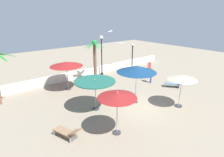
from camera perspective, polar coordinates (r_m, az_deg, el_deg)
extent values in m
plane|color=gray|center=(14.33, 7.62, -8.39)|extent=(56.00, 56.00, 0.00)
cube|color=silver|center=(20.52, -9.80, 1.43)|extent=(25.20, 0.30, 0.86)
cylinder|color=#333338|center=(13.75, -5.06, -9.36)|extent=(0.51, 0.51, 0.08)
cylinder|color=#A5A5AD|center=(13.27, -5.20, -5.30)|extent=(0.05, 0.05, 2.22)
cylinder|color=#1E594C|center=(12.86, -5.34, -0.87)|extent=(2.91, 2.91, 0.06)
sphere|color=#99999E|center=(12.82, -5.36, -0.40)|extent=(0.08, 0.08, 0.08)
cylinder|color=#333338|center=(14.99, 20.01, -8.00)|extent=(0.54, 0.54, 0.08)
cylinder|color=#A5A5AD|center=(14.55, 20.49, -4.22)|extent=(0.05, 0.05, 2.23)
cone|color=#B7AD93|center=(14.13, 21.06, 0.38)|extent=(2.13, 2.13, 0.33)
sphere|color=#99999E|center=(14.07, 21.15, 1.08)|extent=(0.08, 0.08, 0.08)
cylinder|color=#333338|center=(17.65, -13.45, -3.15)|extent=(0.54, 0.54, 0.08)
cylinder|color=#A5A5AD|center=(17.27, -13.74, 0.26)|extent=(0.05, 0.05, 2.31)
cone|color=maroon|center=(16.90, -14.08, 4.44)|extent=(2.94, 2.94, 0.40)
sphere|color=#99999E|center=(16.85, -14.14, 5.13)|extent=(0.08, 0.08, 0.08)
cylinder|color=#333338|center=(14.84, 7.21, -7.18)|extent=(0.42, 0.42, 0.08)
cylinder|color=#A5A5AD|center=(14.33, 7.42, -2.71)|extent=(0.05, 0.05, 2.57)
cone|color=navy|center=(13.85, 7.68, 2.99)|extent=(3.03, 3.03, 0.50)
sphere|color=#99999E|center=(13.79, 7.72, 3.98)|extent=(0.08, 0.08, 0.08)
cylinder|color=#333338|center=(11.24, 1.52, -16.51)|extent=(0.48, 0.48, 0.08)
cylinder|color=#A5A5AD|center=(10.61, 1.57, -11.50)|extent=(0.05, 0.05, 2.36)
cone|color=maroon|center=(10.02, 1.64, -5.18)|extent=(2.22, 2.22, 0.31)
sphere|color=#99999E|center=(9.95, 1.65, -4.28)|extent=(0.08, 0.08, 0.08)
cylinder|color=brown|center=(18.01, -5.31, 4.59)|extent=(0.31, 0.31, 4.15)
sphere|color=#218535|center=(17.60, -5.52, 11.14)|extent=(0.49, 0.49, 0.49)
ellipsoid|color=#218535|center=(17.91, -4.04, 10.51)|extent=(0.96, 0.23, 0.56)
ellipsoid|color=#218535|center=(18.15, -5.29, 10.60)|extent=(0.77, 0.85, 0.56)
ellipsoid|color=#218535|center=(17.94, -6.90, 10.44)|extent=(0.54, 0.96, 0.56)
ellipsoid|color=#218535|center=(17.58, -7.22, 10.25)|extent=(0.94, 0.61, 0.56)
ellipsoid|color=#218535|center=(17.24, -6.64, 10.09)|extent=(0.97, 0.46, 0.56)
ellipsoid|color=#218535|center=(17.17, -4.70, 10.12)|extent=(0.32, 0.97, 0.56)
ellipsoid|color=#218535|center=(17.55, -3.77, 10.34)|extent=(0.83, 0.80, 0.56)
ellipsoid|color=#217624|center=(15.99, -30.19, 6.54)|extent=(1.37, 0.34, 0.61)
ellipsoid|color=#217624|center=(16.46, -31.58, 6.59)|extent=(0.92, 1.24, 0.61)
ellipsoid|color=#217624|center=(15.21, -31.34, 5.81)|extent=(0.70, 1.33, 0.61)
cylinder|color=black|center=(21.72, 6.15, 1.70)|extent=(0.28, 0.28, 0.20)
cylinder|color=black|center=(21.32, 6.30, 5.64)|extent=(0.12, 0.12, 3.27)
cylinder|color=black|center=(20.99, 6.46, 9.97)|extent=(0.22, 0.22, 0.06)
sphere|color=white|center=(20.97, 6.48, 10.37)|extent=(0.30, 0.30, 0.30)
cylinder|color=black|center=(21.41, -3.13, 1.52)|extent=(0.28, 0.28, 0.20)
cylinder|color=black|center=(20.90, -3.23, 6.57)|extent=(0.12, 0.12, 4.06)
cylinder|color=black|center=(20.55, -3.34, 12.11)|extent=(0.22, 0.22, 0.06)
sphere|color=white|center=(20.53, -3.35, 12.67)|extent=(0.41, 0.41, 0.41)
cube|color=#B7B7BC|center=(18.49, 16.14, -1.90)|extent=(0.46, 0.37, 0.35)
cube|color=#B7B7BC|center=(18.62, 20.13, -2.20)|extent=(0.46, 0.37, 0.35)
cube|color=slate|center=(18.48, 18.20, -1.55)|extent=(1.29, 1.45, 0.08)
cube|color=slate|center=(18.49, 20.90, -0.90)|extent=(0.81, 0.82, 0.36)
cube|color=#B7B7BC|center=(11.63, -16.74, -15.25)|extent=(0.53, 0.21, 0.35)
cube|color=#B7B7BC|center=(10.82, -11.96, -17.70)|extent=(0.53, 0.21, 0.35)
cube|color=#8C6B4C|center=(11.12, -14.53, -15.71)|extent=(0.97, 1.50, 0.08)
cube|color=#8C6B4C|center=(10.44, -11.36, -16.04)|extent=(0.72, 0.76, 0.36)
cylinder|color=#3359B2|center=(19.07, 12.09, -0.19)|extent=(0.12, 0.12, 0.80)
cylinder|color=#3359B2|center=(19.21, 11.94, -0.03)|extent=(0.12, 0.12, 0.80)
cube|color=#26262D|center=(18.93, 12.16, 1.85)|extent=(0.39, 0.43, 0.57)
sphere|color=#936B4C|center=(18.81, 12.24, 2.99)|extent=(0.22, 0.22, 0.22)
cylinder|color=#936B4C|center=(18.70, 12.40, 1.71)|extent=(0.08, 0.08, 0.51)
cylinder|color=#936B4C|center=(19.13, 11.93, 2.14)|extent=(0.08, 0.08, 0.51)
cylinder|color=#3359B2|center=(21.39, 11.33, 2.08)|extent=(0.12, 0.12, 0.86)
cylinder|color=#3359B2|center=(21.52, 11.56, 2.17)|extent=(0.12, 0.12, 0.86)
cube|color=#D8333F|center=(21.26, 11.58, 4.02)|extent=(0.39, 0.29, 0.61)
sphere|color=beige|center=(21.15, 11.65, 5.12)|extent=(0.23, 0.23, 0.23)
cylinder|color=beige|center=(21.05, 11.23, 3.98)|extent=(0.08, 0.08, 0.55)
cylinder|color=beige|center=(21.45, 11.93, 4.22)|extent=(0.08, 0.08, 0.55)
ellipsoid|color=white|center=(21.04, 2.87, 10.96)|extent=(0.25, 0.34, 0.12)
sphere|color=white|center=(21.20, 2.74, 11.10)|extent=(0.10, 0.10, 0.10)
cube|color=silver|center=(20.96, 2.08, 10.99)|extent=(0.59, 0.38, 0.10)
cube|color=silver|center=(21.12, 3.66, 11.03)|extent=(0.59, 0.38, 0.09)
ellipsoid|color=white|center=(18.91, -0.62, 14.47)|extent=(0.28, 0.33, 0.12)
sphere|color=white|center=(18.86, -0.10, 14.55)|extent=(0.10, 0.10, 0.10)
cube|color=silver|center=(19.21, -0.35, 14.60)|extent=(0.58, 0.47, 0.11)
cube|color=silver|center=(18.61, -0.89, 14.45)|extent=(0.59, 0.47, 0.05)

